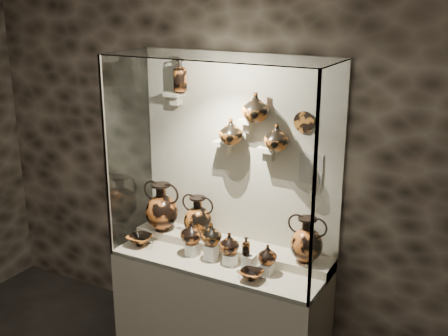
# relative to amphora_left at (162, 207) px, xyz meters

# --- Properties ---
(wall_back) EXTENTS (5.00, 0.02, 3.20)m
(wall_back) POSITION_rel_amphora_left_xyz_m (0.63, 0.20, 0.49)
(wall_back) COLOR black
(wall_back) RESTS_ON ground
(plinth) EXTENTS (1.70, 0.60, 0.80)m
(plinth) POSITION_rel_amphora_left_xyz_m (0.63, -0.12, -0.71)
(plinth) COLOR #C0B69B
(plinth) RESTS_ON floor
(front_tier) EXTENTS (1.68, 0.58, 0.03)m
(front_tier) POSITION_rel_amphora_left_xyz_m (0.63, -0.12, -0.29)
(front_tier) COLOR beige
(front_tier) RESTS_ON plinth
(rear_tier) EXTENTS (1.70, 0.25, 0.10)m
(rear_tier) POSITION_rel_amphora_left_xyz_m (0.63, 0.05, -0.26)
(rear_tier) COLOR beige
(rear_tier) RESTS_ON plinth
(back_panel) EXTENTS (1.70, 0.03, 1.60)m
(back_panel) POSITION_rel_amphora_left_xyz_m (0.63, 0.19, 0.49)
(back_panel) COLOR #C0B69B
(back_panel) RESTS_ON plinth
(glass_front) EXTENTS (1.70, 0.01, 1.60)m
(glass_front) POSITION_rel_amphora_left_xyz_m (0.63, -0.42, 0.49)
(glass_front) COLOR white
(glass_front) RESTS_ON plinth
(glass_left) EXTENTS (0.01, 0.60, 1.60)m
(glass_left) POSITION_rel_amphora_left_xyz_m (-0.22, -0.12, 0.49)
(glass_left) COLOR white
(glass_left) RESTS_ON plinth
(glass_right) EXTENTS (0.01, 0.60, 1.60)m
(glass_right) POSITION_rel_amphora_left_xyz_m (1.48, -0.12, 0.49)
(glass_right) COLOR white
(glass_right) RESTS_ON plinth
(glass_top) EXTENTS (1.70, 0.60, 0.01)m
(glass_top) POSITION_rel_amphora_left_xyz_m (0.63, -0.12, 1.29)
(glass_top) COLOR white
(glass_top) RESTS_ON back_panel
(frame_post_left) EXTENTS (0.02, 0.02, 1.60)m
(frame_post_left) POSITION_rel_amphora_left_xyz_m (-0.21, -0.41, 0.49)
(frame_post_left) COLOR gray
(frame_post_left) RESTS_ON plinth
(frame_post_right) EXTENTS (0.02, 0.02, 1.60)m
(frame_post_right) POSITION_rel_amphora_left_xyz_m (1.47, -0.41, 0.49)
(frame_post_right) COLOR gray
(frame_post_right) RESTS_ON plinth
(pedestal_a) EXTENTS (0.09, 0.09, 0.10)m
(pedestal_a) POSITION_rel_amphora_left_xyz_m (0.41, -0.17, -0.23)
(pedestal_a) COLOR silver
(pedestal_a) RESTS_ON front_tier
(pedestal_b) EXTENTS (0.09, 0.09, 0.13)m
(pedestal_b) POSITION_rel_amphora_left_xyz_m (0.58, -0.17, -0.21)
(pedestal_b) COLOR silver
(pedestal_b) RESTS_ON front_tier
(pedestal_c) EXTENTS (0.09, 0.09, 0.09)m
(pedestal_c) POSITION_rel_amphora_left_xyz_m (0.75, -0.17, -0.23)
(pedestal_c) COLOR silver
(pedestal_c) RESTS_ON front_tier
(pedestal_d) EXTENTS (0.09, 0.09, 0.12)m
(pedestal_d) POSITION_rel_amphora_left_xyz_m (0.91, -0.17, -0.22)
(pedestal_d) COLOR silver
(pedestal_d) RESTS_ON front_tier
(pedestal_e) EXTENTS (0.09, 0.09, 0.08)m
(pedestal_e) POSITION_rel_amphora_left_xyz_m (1.05, -0.17, -0.24)
(pedestal_e) COLOR silver
(pedestal_e) RESTS_ON front_tier
(bracket_ul) EXTENTS (0.14, 0.12, 0.04)m
(bracket_ul) POSITION_rel_amphora_left_xyz_m (0.08, 0.12, 0.94)
(bracket_ul) COLOR #C0B69B
(bracket_ul) RESTS_ON back_panel
(bracket_ca) EXTENTS (0.14, 0.12, 0.04)m
(bracket_ca) POSITION_rel_amphora_left_xyz_m (0.53, 0.12, 0.59)
(bracket_ca) COLOR #C0B69B
(bracket_ca) RESTS_ON back_panel
(bracket_cb) EXTENTS (0.10, 0.12, 0.04)m
(bracket_cb) POSITION_rel_amphora_left_xyz_m (0.73, 0.12, 0.79)
(bracket_cb) COLOR #C0B69B
(bracket_cb) RESTS_ON back_panel
(bracket_cc) EXTENTS (0.14, 0.12, 0.04)m
(bracket_cc) POSITION_rel_amphora_left_xyz_m (0.91, 0.12, 0.59)
(bracket_cc) COLOR #C0B69B
(bracket_cc) RESTS_ON back_panel
(amphora_left) EXTENTS (0.38, 0.38, 0.41)m
(amphora_left) POSITION_rel_amphora_left_xyz_m (0.00, 0.00, 0.00)
(amphora_left) COLOR #A4511F
(amphora_left) RESTS_ON rear_tier
(amphora_mid) EXTENTS (0.34, 0.34, 0.35)m
(amphora_mid) POSITION_rel_amphora_left_xyz_m (0.34, 0.03, -0.03)
(amphora_mid) COLOR #B55E20
(amphora_mid) RESTS_ON rear_tier
(amphora_right) EXTENTS (0.37, 0.37, 0.36)m
(amphora_right) POSITION_rel_amphora_left_xyz_m (1.28, 0.02, -0.03)
(amphora_right) COLOR #A4511F
(amphora_right) RESTS_ON rear_tier
(jug_a) EXTENTS (0.23, 0.23, 0.18)m
(jug_a) POSITION_rel_amphora_left_xyz_m (0.39, -0.16, -0.09)
(jug_a) COLOR #A4511F
(jug_a) RESTS_ON pedestal_a
(jug_b) EXTENTS (0.18, 0.18, 0.17)m
(jug_b) POSITION_rel_amphora_left_xyz_m (0.58, -0.16, -0.06)
(jug_b) COLOR #B55E20
(jug_b) RESTS_ON pedestal_b
(jug_c) EXTENTS (0.18, 0.18, 0.16)m
(jug_c) POSITION_rel_amphora_left_xyz_m (0.73, -0.16, -0.10)
(jug_c) COLOR #A4511F
(jug_c) RESTS_ON pedestal_c
(jug_e) EXTENTS (0.19, 0.19, 0.15)m
(jug_e) POSITION_rel_amphora_left_xyz_m (1.05, -0.16, -0.12)
(jug_e) COLOR #A4511F
(jug_e) RESTS_ON pedestal_e
(lekythos_small) EXTENTS (0.09, 0.09, 0.16)m
(lekythos_small) POSITION_rel_amphora_left_xyz_m (0.89, -0.19, -0.08)
(lekythos_small) COLOR #B55E20
(lekythos_small) RESTS_ON pedestal_d
(kylix_left) EXTENTS (0.31, 0.28, 0.10)m
(kylix_left) POSITION_rel_amphora_left_xyz_m (-0.07, -0.22, -0.22)
(kylix_left) COLOR #B55E20
(kylix_left) RESTS_ON front_tier
(kylix_right) EXTENTS (0.25, 0.22, 0.09)m
(kylix_right) POSITION_rel_amphora_left_xyz_m (0.99, -0.31, -0.23)
(kylix_right) COLOR #A4511F
(kylix_right) RESTS_ON front_tier
(lekythos_tall) EXTENTS (0.15, 0.15, 0.29)m
(lekythos_tall) POSITION_rel_amphora_left_xyz_m (0.15, 0.10, 1.11)
(lekythos_tall) COLOR #A4511F
(lekythos_tall) RESTS_ON bracket_ul
(ovoid_vase_a) EXTENTS (0.20, 0.20, 0.19)m
(ovoid_vase_a) POSITION_rel_amphora_left_xyz_m (0.62, 0.07, 0.71)
(ovoid_vase_a) COLOR #B55E20
(ovoid_vase_a) RESTS_ON bracket_ca
(ovoid_vase_b) EXTENTS (0.23, 0.23, 0.21)m
(ovoid_vase_b) POSITION_rel_amphora_left_xyz_m (0.83, 0.06, 0.92)
(ovoid_vase_b) COLOR #B55E20
(ovoid_vase_b) RESTS_ON bracket_cb
(ovoid_vase_c) EXTENTS (0.23, 0.23, 0.20)m
(ovoid_vase_c) POSITION_rel_amphora_left_xyz_m (1.00, 0.07, 0.71)
(ovoid_vase_c) COLOR #B55E20
(ovoid_vase_c) RESTS_ON bracket_cc
(wall_plate) EXTENTS (0.16, 0.02, 0.16)m
(wall_plate) POSITION_rel_amphora_left_xyz_m (1.17, 0.16, 0.82)
(wall_plate) COLOR #A15D1F
(wall_plate) RESTS_ON back_panel
(info_placard) EXTENTS (0.18, 0.01, 0.24)m
(info_placard) POSITION_rel_amphora_left_xyz_m (1.23, 0.17, 0.47)
(info_placard) COLOR beige
(info_placard) RESTS_ON back_panel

